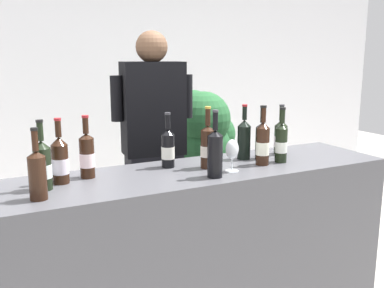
{
  "coord_description": "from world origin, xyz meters",
  "views": [
    {
      "loc": [
        -1.12,
        -2.07,
        1.56
      ],
      "look_at": [
        -0.08,
        0.0,
        1.08
      ],
      "focal_mm": 40.51,
      "sensor_mm": 36.0,
      "label": 1
    }
  ],
  "objects_px": {
    "wine_bottle_5": "(37,173)",
    "wine_bottle_4": "(60,160)",
    "wine_bottle_3": "(42,165)",
    "person_server": "(154,160)",
    "wine_bottle_10": "(87,155)",
    "wine_bottle_7": "(263,144)",
    "wine_bottle_1": "(208,146)",
    "wine_bottle_11": "(281,142)",
    "wine_bottle_8": "(215,152)",
    "potted_shrub": "(201,140)",
    "wine_bottle_6": "(168,148)",
    "wine_bottle_9": "(244,138)",
    "wine_bottle_0": "(281,137)",
    "wine_glass": "(232,151)",
    "wine_bottle_2": "(262,139)"
  },
  "relations": [
    {
      "from": "wine_bottle_1",
      "to": "wine_bottle_5",
      "type": "xyz_separation_m",
      "value": [
        -0.93,
        -0.14,
        -0.0
      ]
    },
    {
      "from": "wine_bottle_8",
      "to": "wine_bottle_2",
      "type": "bearing_deg",
      "value": 26.39
    },
    {
      "from": "wine_bottle_6",
      "to": "wine_bottle_9",
      "type": "bearing_deg",
      "value": -2.82
    },
    {
      "from": "wine_bottle_7",
      "to": "wine_bottle_11",
      "type": "bearing_deg",
      "value": 1.74
    },
    {
      "from": "wine_bottle_4",
      "to": "wine_bottle_10",
      "type": "relative_size",
      "value": 1.0
    },
    {
      "from": "wine_bottle_5",
      "to": "wine_bottle_9",
      "type": "height_order",
      "value": "wine_bottle_9"
    },
    {
      "from": "wine_bottle_6",
      "to": "wine_bottle_7",
      "type": "xyz_separation_m",
      "value": [
        0.51,
        -0.19,
        0.01
      ]
    },
    {
      "from": "wine_bottle_2",
      "to": "wine_bottle_7",
      "type": "height_order",
      "value": "wine_bottle_7"
    },
    {
      "from": "wine_bottle_1",
      "to": "wine_bottle_11",
      "type": "distance_m",
      "value": 0.46
    },
    {
      "from": "wine_bottle_1",
      "to": "potted_shrub",
      "type": "xyz_separation_m",
      "value": [
        0.5,
        1.03,
        -0.19
      ]
    },
    {
      "from": "wine_bottle_6",
      "to": "wine_bottle_7",
      "type": "distance_m",
      "value": 0.55
    },
    {
      "from": "wine_bottle_0",
      "to": "person_server",
      "type": "height_order",
      "value": "person_server"
    },
    {
      "from": "wine_glass",
      "to": "wine_bottle_5",
      "type": "bearing_deg",
      "value": -178.87
    },
    {
      "from": "wine_bottle_3",
      "to": "wine_bottle_10",
      "type": "xyz_separation_m",
      "value": [
        0.24,
        0.11,
        0.0
      ]
    },
    {
      "from": "wine_bottle_8",
      "to": "person_server",
      "type": "height_order",
      "value": "person_server"
    },
    {
      "from": "wine_bottle_6",
      "to": "potted_shrub",
      "type": "relative_size",
      "value": 0.25
    },
    {
      "from": "wine_bottle_2",
      "to": "potted_shrub",
      "type": "xyz_separation_m",
      "value": [
        0.1,
        0.99,
        -0.19
      ]
    },
    {
      "from": "person_server",
      "to": "wine_bottle_10",
      "type": "bearing_deg",
      "value": -136.95
    },
    {
      "from": "wine_bottle_0",
      "to": "wine_bottle_6",
      "type": "relative_size",
      "value": 1.02
    },
    {
      "from": "wine_bottle_6",
      "to": "potted_shrub",
      "type": "bearing_deg",
      "value": 52.87
    },
    {
      "from": "wine_bottle_1",
      "to": "wine_bottle_11",
      "type": "bearing_deg",
      "value": -9.51
    },
    {
      "from": "wine_bottle_8",
      "to": "wine_bottle_11",
      "type": "distance_m",
      "value": 0.52
    },
    {
      "from": "wine_glass",
      "to": "wine_bottle_7",
      "type": "bearing_deg",
      "value": 10.82
    },
    {
      "from": "wine_bottle_5",
      "to": "wine_bottle_9",
      "type": "distance_m",
      "value": 1.25
    },
    {
      "from": "wine_bottle_7",
      "to": "potted_shrub",
      "type": "relative_size",
      "value": 0.27
    },
    {
      "from": "person_server",
      "to": "potted_shrub",
      "type": "xyz_separation_m",
      "value": [
        0.57,
        0.38,
        0.02
      ]
    },
    {
      "from": "wine_bottle_5",
      "to": "potted_shrub",
      "type": "bearing_deg",
      "value": 39.45
    },
    {
      "from": "wine_bottle_9",
      "to": "wine_glass",
      "type": "xyz_separation_m",
      "value": [
        -0.22,
        -0.22,
        -0.01
      ]
    },
    {
      "from": "wine_bottle_1",
      "to": "wine_bottle_7",
      "type": "xyz_separation_m",
      "value": [
        0.32,
        -0.08,
        0.0
      ]
    },
    {
      "from": "wine_bottle_3",
      "to": "wine_bottle_7",
      "type": "xyz_separation_m",
      "value": [
        1.21,
        -0.08,
        0.01
      ]
    },
    {
      "from": "wine_bottle_2",
      "to": "wine_bottle_8",
      "type": "distance_m",
      "value": 0.51
    },
    {
      "from": "wine_bottle_1",
      "to": "wine_bottle_6",
      "type": "xyz_separation_m",
      "value": [
        -0.19,
        0.11,
        -0.01
      ]
    },
    {
      "from": "wine_bottle_10",
      "to": "potted_shrub",
      "type": "bearing_deg",
      "value": 38.73
    },
    {
      "from": "wine_bottle_3",
      "to": "wine_bottle_7",
      "type": "relative_size",
      "value": 0.97
    },
    {
      "from": "wine_bottle_1",
      "to": "wine_bottle_3",
      "type": "height_order",
      "value": "wine_bottle_1"
    },
    {
      "from": "wine_bottle_3",
      "to": "wine_bottle_7",
      "type": "height_order",
      "value": "wine_bottle_7"
    },
    {
      "from": "wine_bottle_0",
      "to": "wine_bottle_4",
      "type": "height_order",
      "value": "wine_bottle_4"
    },
    {
      "from": "wine_bottle_3",
      "to": "wine_bottle_11",
      "type": "bearing_deg",
      "value": -3.08
    },
    {
      "from": "wine_bottle_4",
      "to": "wine_bottle_5",
      "type": "height_order",
      "value": "wine_bottle_4"
    },
    {
      "from": "wine_bottle_1",
      "to": "wine_glass",
      "type": "bearing_deg",
      "value": -56.17
    },
    {
      "from": "wine_bottle_5",
      "to": "wine_bottle_3",
      "type": "bearing_deg",
      "value": 73.68
    },
    {
      "from": "wine_bottle_7",
      "to": "person_server",
      "type": "xyz_separation_m",
      "value": [
        -0.39,
        0.73,
        -0.21
      ]
    },
    {
      "from": "wine_bottle_3",
      "to": "wine_bottle_4",
      "type": "distance_m",
      "value": 0.12
    },
    {
      "from": "wine_bottle_5",
      "to": "wine_bottle_11",
      "type": "height_order",
      "value": "wine_bottle_11"
    },
    {
      "from": "wine_bottle_3",
      "to": "potted_shrub",
      "type": "xyz_separation_m",
      "value": [
        1.39,
        1.04,
        -0.19
      ]
    },
    {
      "from": "wine_bottle_10",
      "to": "potted_shrub",
      "type": "relative_size",
      "value": 0.26
    },
    {
      "from": "wine_bottle_1",
      "to": "potted_shrub",
      "type": "bearing_deg",
      "value": 64.09
    },
    {
      "from": "wine_bottle_5",
      "to": "wine_bottle_10",
      "type": "relative_size",
      "value": 0.98
    },
    {
      "from": "wine_bottle_0",
      "to": "wine_bottle_4",
      "type": "distance_m",
      "value": 1.38
    },
    {
      "from": "wine_bottle_5",
      "to": "wine_bottle_4",
      "type": "bearing_deg",
      "value": 57.59
    }
  ]
}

